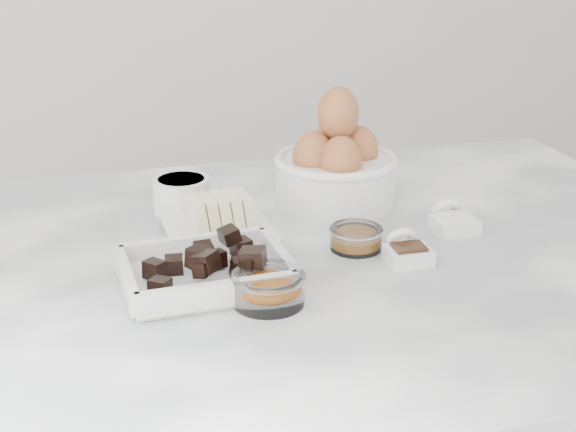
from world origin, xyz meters
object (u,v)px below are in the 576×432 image
at_px(butter_plate, 216,222).
at_px(vanilla_spoon, 406,251).
at_px(zest_bowl, 268,287).
at_px(chocolate_dish, 205,267).
at_px(egg_bowl, 336,167).
at_px(sugar_ramekin, 182,193).
at_px(honey_bowl, 356,238).
at_px(salt_spoon, 453,220).

relative_size(butter_plate, vanilla_spoon, 2.17).
bearing_deg(zest_bowl, vanilla_spoon, 18.83).
xyz_separation_m(butter_plate, vanilla_spoon, (0.22, -0.14, -0.01)).
bearing_deg(chocolate_dish, egg_bowl, 43.55).
xyz_separation_m(chocolate_dish, zest_bowl, (0.06, -0.07, -0.00)).
distance_m(sugar_ramekin, zest_bowl, 0.32).
height_order(sugar_ramekin, vanilla_spoon, sugar_ramekin).
relative_size(sugar_ramekin, vanilla_spoon, 1.24).
height_order(honey_bowl, zest_bowl, zest_bowl).
distance_m(zest_bowl, salt_spoon, 0.33).
distance_m(butter_plate, salt_spoon, 0.32).
bearing_deg(honey_bowl, chocolate_dish, -165.62).
bearing_deg(salt_spoon, honey_bowl, -170.52).
xyz_separation_m(zest_bowl, vanilla_spoon, (0.19, 0.07, -0.01)).
xyz_separation_m(egg_bowl, vanilla_spoon, (0.02, -0.22, -0.04)).
bearing_deg(egg_bowl, honey_bowl, -98.98).
relative_size(butter_plate, zest_bowl, 1.70).
xyz_separation_m(butter_plate, zest_bowl, (0.02, -0.20, -0.00)).
relative_size(sugar_ramekin, egg_bowl, 0.45).
xyz_separation_m(chocolate_dish, salt_spoon, (0.35, 0.08, -0.01)).
height_order(egg_bowl, vanilla_spoon, egg_bowl).
bearing_deg(zest_bowl, chocolate_dish, 132.75).
relative_size(chocolate_dish, honey_bowl, 2.88).
xyz_separation_m(chocolate_dish, sugar_ramekin, (0.01, 0.25, 0.01)).
distance_m(chocolate_dish, vanilla_spoon, 0.25).
bearing_deg(zest_bowl, sugar_ramekin, 99.65).
bearing_deg(egg_bowl, zest_bowl, -121.00).
xyz_separation_m(butter_plate, honey_bowl, (0.17, -0.09, -0.01)).
bearing_deg(sugar_ramekin, egg_bowl, -6.76).
bearing_deg(butter_plate, vanilla_spoon, -32.74).
distance_m(butter_plate, egg_bowl, 0.21).
xyz_separation_m(butter_plate, egg_bowl, (0.19, 0.08, 0.04)).
height_order(egg_bowl, zest_bowl, egg_bowl).
xyz_separation_m(sugar_ramekin, vanilla_spoon, (0.25, -0.25, -0.01)).
distance_m(chocolate_dish, salt_spoon, 0.36).
height_order(egg_bowl, salt_spoon, egg_bowl).
relative_size(butter_plate, egg_bowl, 0.79).
bearing_deg(honey_bowl, vanilla_spoon, -46.91).
bearing_deg(sugar_ramekin, butter_plate, -73.87).
relative_size(sugar_ramekin, zest_bowl, 0.98).
distance_m(sugar_ramekin, egg_bowl, 0.23).
xyz_separation_m(sugar_ramekin, salt_spoon, (0.35, -0.17, -0.01)).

